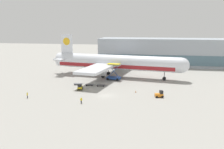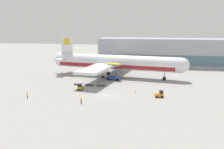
{
  "view_description": "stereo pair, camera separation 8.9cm",
  "coord_description": "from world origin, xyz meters",
  "px_view_note": "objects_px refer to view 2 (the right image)",
  "views": [
    {
      "loc": [
        14.91,
        -70.11,
        20.53
      ],
      "look_at": [
        -0.68,
        12.69,
        4.0
      ],
      "focal_mm": 40.0,
      "sensor_mm": 36.0,
      "label": 1
    },
    {
      "loc": [
        15.0,
        -70.1,
        20.53
      ],
      "look_at": [
        -0.68,
        12.69,
        4.0
      ],
      "focal_mm": 40.0,
      "sensor_mm": 36.0,
      "label": 2
    }
  ],
  "objects_px": {
    "airplane_main": "(113,63)",
    "baggage_tug_foreground": "(80,87)",
    "baggage_dolly_third": "(101,85)",
    "traffic_cone_near": "(136,92)",
    "baggage_dolly_second": "(90,85)",
    "ground_crew_near": "(81,100)",
    "baggage_dolly_lead": "(78,84)",
    "scissor_lift_loader": "(114,74)",
    "ground_crew_far": "(27,95)",
    "baggage_tug_mid": "(160,94)"
  },
  "relations": [
    {
      "from": "baggage_dolly_lead",
      "to": "baggage_dolly_second",
      "type": "distance_m",
      "value": 4.31
    },
    {
      "from": "baggage_tug_mid",
      "to": "baggage_dolly_lead",
      "type": "xyz_separation_m",
      "value": [
        -28.28,
        10.36,
        -0.49
      ]
    },
    {
      "from": "airplane_main",
      "to": "ground_crew_far",
      "type": "bearing_deg",
      "value": -110.08
    },
    {
      "from": "baggage_tug_mid",
      "to": "baggage_dolly_third",
      "type": "relative_size",
      "value": 0.73
    },
    {
      "from": "baggage_tug_mid",
      "to": "baggage_dolly_lead",
      "type": "height_order",
      "value": "baggage_tug_mid"
    },
    {
      "from": "ground_crew_near",
      "to": "baggage_dolly_third",
      "type": "bearing_deg",
      "value": -110.53
    },
    {
      "from": "baggage_tug_mid",
      "to": "baggage_dolly_lead",
      "type": "bearing_deg",
      "value": 144.71
    },
    {
      "from": "airplane_main",
      "to": "baggage_dolly_second",
      "type": "distance_m",
      "value": 18.49
    },
    {
      "from": "baggage_tug_mid",
      "to": "ground_crew_near",
      "type": "relative_size",
      "value": 1.59
    },
    {
      "from": "baggage_dolly_second",
      "to": "ground_crew_near",
      "type": "bearing_deg",
      "value": -83.37
    },
    {
      "from": "scissor_lift_loader",
      "to": "baggage_dolly_third",
      "type": "xyz_separation_m",
      "value": [
        -2.51,
        -11.04,
        -1.94
      ]
    },
    {
      "from": "airplane_main",
      "to": "baggage_dolly_lead",
      "type": "distance_m",
      "value": 19.92
    },
    {
      "from": "scissor_lift_loader",
      "to": "ground_crew_near",
      "type": "relative_size",
      "value": 3.67
    },
    {
      "from": "traffic_cone_near",
      "to": "baggage_tug_mid",
      "type": "bearing_deg",
      "value": -27.89
    },
    {
      "from": "baggage_dolly_second",
      "to": "ground_crew_far",
      "type": "relative_size",
      "value": 2.17
    },
    {
      "from": "baggage_tug_foreground",
      "to": "traffic_cone_near",
      "type": "xyz_separation_m",
      "value": [
        18.12,
        0.15,
        -0.55
      ]
    },
    {
      "from": "baggage_dolly_third",
      "to": "baggage_dolly_second",
      "type": "bearing_deg",
      "value": 176.17
    },
    {
      "from": "scissor_lift_loader",
      "to": "baggage_dolly_lead",
      "type": "bearing_deg",
      "value": -127.12
    },
    {
      "from": "airplane_main",
      "to": "baggage_dolly_third",
      "type": "xyz_separation_m",
      "value": [
        -1.3,
        -16.9,
        -5.45
      ]
    },
    {
      "from": "traffic_cone_near",
      "to": "baggage_tug_foreground",
      "type": "bearing_deg",
      "value": -179.54
    },
    {
      "from": "ground_crew_near",
      "to": "ground_crew_far",
      "type": "relative_size",
      "value": 0.99
    },
    {
      "from": "scissor_lift_loader",
      "to": "baggage_tug_mid",
      "type": "distance_m",
      "value": 27.36
    },
    {
      "from": "scissor_lift_loader",
      "to": "ground_crew_far",
      "type": "relative_size",
      "value": 3.65
    },
    {
      "from": "airplane_main",
      "to": "traffic_cone_near",
      "type": "xyz_separation_m",
      "value": [
        11.3,
        -23.03,
        -5.51
      ]
    },
    {
      "from": "scissor_lift_loader",
      "to": "ground_crew_far",
      "type": "distance_m",
      "value": 35.28
    },
    {
      "from": "baggage_dolly_third",
      "to": "traffic_cone_near",
      "type": "xyz_separation_m",
      "value": [
        12.61,
        -6.13,
        -0.06
      ]
    },
    {
      "from": "baggage_tug_foreground",
      "to": "baggage_tug_mid",
      "type": "bearing_deg",
      "value": 70.3
    },
    {
      "from": "scissor_lift_loader",
      "to": "baggage_tug_foreground",
      "type": "xyz_separation_m",
      "value": [
        -8.02,
        -17.32,
        -1.45
      ]
    },
    {
      "from": "airplane_main",
      "to": "baggage_dolly_lead",
      "type": "xyz_separation_m",
      "value": [
        -9.66,
        -16.54,
        -5.45
      ]
    },
    {
      "from": "baggage_tug_foreground",
      "to": "baggage_dolly_lead",
      "type": "bearing_deg",
      "value": -168.14
    },
    {
      "from": "scissor_lift_loader",
      "to": "baggage_dolly_lead",
      "type": "height_order",
      "value": "scissor_lift_loader"
    },
    {
      "from": "traffic_cone_near",
      "to": "ground_crew_near",
      "type": "bearing_deg",
      "value": -133.93
    },
    {
      "from": "airplane_main",
      "to": "baggage_tug_mid",
      "type": "bearing_deg",
      "value": -46.96
    },
    {
      "from": "airplane_main",
      "to": "ground_crew_near",
      "type": "relative_size",
      "value": 33.89
    },
    {
      "from": "baggage_tug_mid",
      "to": "baggage_dolly_second",
      "type": "xyz_separation_m",
      "value": [
        -23.99,
        10.07,
        -0.49
      ]
    },
    {
      "from": "scissor_lift_loader",
      "to": "baggage_dolly_lead",
      "type": "xyz_separation_m",
      "value": [
        -10.86,
        -10.68,
        -1.94
      ]
    },
    {
      "from": "airplane_main",
      "to": "baggage_tug_foreground",
      "type": "relative_size",
      "value": 21.63
    },
    {
      "from": "baggage_dolly_lead",
      "to": "ground_crew_far",
      "type": "xyz_separation_m",
      "value": [
        -9.21,
        -18.3,
        0.62
      ]
    },
    {
      "from": "baggage_dolly_lead",
      "to": "baggage_dolly_third",
      "type": "height_order",
      "value": "same"
    },
    {
      "from": "scissor_lift_loader",
      "to": "baggage_dolly_second",
      "type": "distance_m",
      "value": 12.93
    },
    {
      "from": "scissor_lift_loader",
      "to": "baggage_dolly_second",
      "type": "xyz_separation_m",
      "value": [
        -6.57,
        -10.97,
        -1.94
      ]
    },
    {
      "from": "baggage_tug_mid",
      "to": "ground_crew_far",
      "type": "height_order",
      "value": "baggage_tug_mid"
    },
    {
      "from": "ground_crew_far",
      "to": "traffic_cone_near",
      "type": "relative_size",
      "value": 2.54
    },
    {
      "from": "ground_crew_near",
      "to": "ground_crew_far",
      "type": "height_order",
      "value": "ground_crew_far"
    },
    {
      "from": "baggage_tug_foreground",
      "to": "baggage_dolly_lead",
      "type": "height_order",
      "value": "baggage_tug_foreground"
    },
    {
      "from": "ground_crew_near",
      "to": "traffic_cone_near",
      "type": "bearing_deg",
      "value": -152.38
    },
    {
      "from": "airplane_main",
      "to": "baggage_tug_foreground",
      "type": "height_order",
      "value": "airplane_main"
    },
    {
      "from": "baggage_tug_mid",
      "to": "ground_crew_near",
      "type": "xyz_separation_m",
      "value": [
        -20.65,
        -9.96,
        0.12
      ]
    },
    {
      "from": "baggage_dolly_third",
      "to": "ground_crew_far",
      "type": "height_order",
      "value": "ground_crew_far"
    },
    {
      "from": "baggage_tug_foreground",
      "to": "ground_crew_far",
      "type": "bearing_deg",
      "value": -57.3
    }
  ]
}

